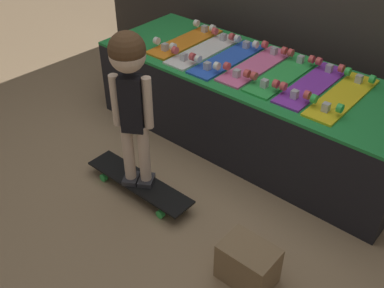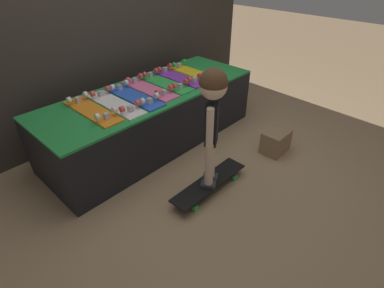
{
  "view_description": "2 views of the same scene",
  "coord_description": "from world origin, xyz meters",
  "px_view_note": "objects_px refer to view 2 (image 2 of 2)",
  "views": [
    {
      "loc": [
        1.47,
        -1.77,
        1.97
      ],
      "look_at": [
        -0.04,
        -0.01,
        0.27
      ],
      "focal_mm": 42.0,
      "sensor_mm": 36.0,
      "label": 1
    },
    {
      "loc": [
        -1.72,
        -1.57,
        1.77
      ],
      "look_at": [
        -0.12,
        -0.08,
        0.32
      ],
      "focal_mm": 28.0,
      "sensor_mm": 36.0,
      "label": 2
    }
  ],
  "objects_px": {
    "skateboard_pink_on_rack": "(149,88)",
    "skateboard_yellow_on_rack": "(193,72)",
    "skateboard_blue_on_rack": "(134,96)",
    "skateboard_on_floor": "(209,183)",
    "skateboard_white_on_rack": "(115,103)",
    "storage_box": "(276,141)",
    "skateboard_purple_on_rack": "(179,77)",
    "skateboard_green_on_rack": "(165,82)",
    "child": "(212,108)",
    "skateboard_orange_on_rack": "(92,110)"
  },
  "relations": [
    {
      "from": "skateboard_blue_on_rack",
      "to": "skateboard_yellow_on_rack",
      "type": "distance_m",
      "value": 0.85
    },
    {
      "from": "child",
      "to": "skateboard_blue_on_rack",
      "type": "bearing_deg",
      "value": 60.06
    },
    {
      "from": "skateboard_on_floor",
      "to": "skateboard_white_on_rack",
      "type": "bearing_deg",
      "value": 103.92
    },
    {
      "from": "skateboard_on_floor",
      "to": "storage_box",
      "type": "distance_m",
      "value": 0.92
    },
    {
      "from": "skateboard_on_floor",
      "to": "skateboard_yellow_on_rack",
      "type": "bearing_deg",
      "value": 49.2
    },
    {
      "from": "skateboard_white_on_rack",
      "to": "skateboard_green_on_rack",
      "type": "distance_m",
      "value": 0.63
    },
    {
      "from": "skateboard_yellow_on_rack",
      "to": "skateboard_green_on_rack",
      "type": "bearing_deg",
      "value": 178.57
    },
    {
      "from": "child",
      "to": "skateboard_orange_on_rack",
      "type": "bearing_deg",
      "value": 83.51
    },
    {
      "from": "storage_box",
      "to": "skateboard_pink_on_rack",
      "type": "bearing_deg",
      "value": 123.9
    },
    {
      "from": "skateboard_on_floor",
      "to": "storage_box",
      "type": "xyz_separation_m",
      "value": [
        0.91,
        -0.11,
        0.04
      ]
    },
    {
      "from": "skateboard_orange_on_rack",
      "to": "skateboard_white_on_rack",
      "type": "height_order",
      "value": "same"
    },
    {
      "from": "skateboard_orange_on_rack",
      "to": "skateboard_on_floor",
      "type": "bearing_deg",
      "value": -65.39
    },
    {
      "from": "skateboard_pink_on_rack",
      "to": "skateboard_white_on_rack",
      "type": "bearing_deg",
      "value": -174.88
    },
    {
      "from": "skateboard_blue_on_rack",
      "to": "skateboard_green_on_rack",
      "type": "relative_size",
      "value": 1.0
    },
    {
      "from": "skateboard_white_on_rack",
      "to": "child",
      "type": "bearing_deg",
      "value": -76.08
    },
    {
      "from": "skateboard_pink_on_rack",
      "to": "skateboard_blue_on_rack",
      "type": "bearing_deg",
      "value": -169.22
    },
    {
      "from": "skateboard_white_on_rack",
      "to": "storage_box",
      "type": "height_order",
      "value": "skateboard_white_on_rack"
    },
    {
      "from": "skateboard_white_on_rack",
      "to": "child",
      "type": "distance_m",
      "value": 0.97
    },
    {
      "from": "child",
      "to": "storage_box",
      "type": "xyz_separation_m",
      "value": [
        0.91,
        -0.11,
        -0.67
      ]
    },
    {
      "from": "skateboard_green_on_rack",
      "to": "skateboard_yellow_on_rack",
      "type": "height_order",
      "value": "same"
    },
    {
      "from": "skateboard_orange_on_rack",
      "to": "skateboard_yellow_on_rack",
      "type": "bearing_deg",
      "value": -0.28
    },
    {
      "from": "skateboard_purple_on_rack",
      "to": "child",
      "type": "bearing_deg",
      "value": -122.35
    },
    {
      "from": "skateboard_green_on_rack",
      "to": "child",
      "type": "bearing_deg",
      "value": -112.65
    },
    {
      "from": "skateboard_white_on_rack",
      "to": "skateboard_blue_on_rack",
      "type": "distance_m",
      "value": 0.21
    },
    {
      "from": "skateboard_pink_on_rack",
      "to": "skateboard_green_on_rack",
      "type": "bearing_deg",
      "value": 0.41
    },
    {
      "from": "skateboard_on_floor",
      "to": "child",
      "type": "xyz_separation_m",
      "value": [
        0.0,
        0.0,
        0.72
      ]
    },
    {
      "from": "skateboard_orange_on_rack",
      "to": "skateboard_on_floor",
      "type": "xyz_separation_m",
      "value": [
        0.44,
        -0.96,
        -0.53
      ]
    },
    {
      "from": "storage_box",
      "to": "skateboard_purple_on_rack",
      "type": "bearing_deg",
      "value": 105.49
    },
    {
      "from": "child",
      "to": "skateboard_green_on_rack",
      "type": "bearing_deg",
      "value": 36.25
    },
    {
      "from": "skateboard_white_on_rack",
      "to": "skateboard_blue_on_rack",
      "type": "relative_size",
      "value": 1.0
    },
    {
      "from": "skateboard_pink_on_rack",
      "to": "skateboard_yellow_on_rack",
      "type": "bearing_deg",
      "value": -0.82
    },
    {
      "from": "skateboard_yellow_on_rack",
      "to": "skateboard_on_floor",
      "type": "distance_m",
      "value": 1.37
    },
    {
      "from": "skateboard_pink_on_rack",
      "to": "skateboard_green_on_rack",
      "type": "relative_size",
      "value": 1.0
    },
    {
      "from": "skateboard_pink_on_rack",
      "to": "skateboard_purple_on_rack",
      "type": "distance_m",
      "value": 0.42
    },
    {
      "from": "skateboard_orange_on_rack",
      "to": "skateboard_white_on_rack",
      "type": "relative_size",
      "value": 1.0
    },
    {
      "from": "skateboard_yellow_on_rack",
      "to": "skateboard_blue_on_rack",
      "type": "bearing_deg",
      "value": -177.89
    },
    {
      "from": "skateboard_blue_on_rack",
      "to": "skateboard_green_on_rack",
      "type": "height_order",
      "value": "same"
    },
    {
      "from": "skateboard_pink_on_rack",
      "to": "child",
      "type": "bearing_deg",
      "value": -101.27
    },
    {
      "from": "skateboard_blue_on_rack",
      "to": "skateboard_on_floor",
      "type": "height_order",
      "value": "skateboard_blue_on_rack"
    },
    {
      "from": "skateboard_purple_on_rack",
      "to": "skateboard_yellow_on_rack",
      "type": "distance_m",
      "value": 0.21
    },
    {
      "from": "skateboard_blue_on_rack",
      "to": "storage_box",
      "type": "xyz_separation_m",
      "value": [
        0.93,
        -1.03,
        -0.49
      ]
    },
    {
      "from": "skateboard_blue_on_rack",
      "to": "skateboard_on_floor",
      "type": "relative_size",
      "value": 0.86
    },
    {
      "from": "skateboard_pink_on_rack",
      "to": "skateboard_yellow_on_rack",
      "type": "distance_m",
      "value": 0.63
    },
    {
      "from": "skateboard_on_floor",
      "to": "child",
      "type": "bearing_deg",
      "value": 90.0
    },
    {
      "from": "skateboard_purple_on_rack",
      "to": "skateboard_on_floor",
      "type": "relative_size",
      "value": 0.86
    },
    {
      "from": "skateboard_blue_on_rack",
      "to": "skateboard_green_on_rack",
      "type": "bearing_deg",
      "value": 5.64
    },
    {
      "from": "skateboard_pink_on_rack",
      "to": "skateboard_on_floor",
      "type": "xyz_separation_m",
      "value": [
        -0.19,
        -0.97,
        -0.53
      ]
    },
    {
      "from": "skateboard_pink_on_rack",
      "to": "storage_box",
      "type": "xyz_separation_m",
      "value": [
        0.72,
        -1.07,
        -0.49
      ]
    },
    {
      "from": "skateboard_green_on_rack",
      "to": "skateboard_purple_on_rack",
      "type": "relative_size",
      "value": 1.0
    },
    {
      "from": "skateboard_white_on_rack",
      "to": "skateboard_blue_on_rack",
      "type": "height_order",
      "value": "same"
    }
  ]
}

